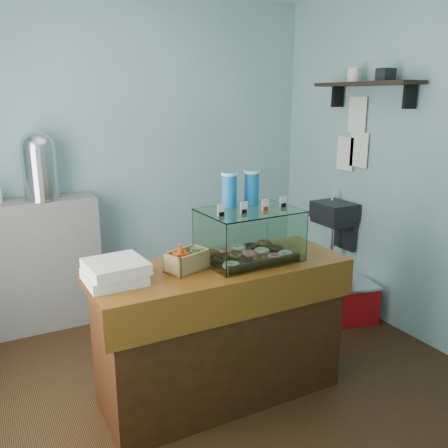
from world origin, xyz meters
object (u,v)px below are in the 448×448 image
counter (221,331)px  red_cooler (353,302)px  display_case (247,232)px  coffee_urn (39,164)px

counter → red_cooler: (1.51, 0.41, -0.29)m
display_case → red_cooler: bearing=13.3°
counter → coffee_urn: size_ratio=2.93×
coffee_urn → red_cooler: 2.86m
display_case → coffee_urn: (-1.02, 1.51, 0.32)m
red_cooler → counter: bearing=-151.9°
counter → red_cooler: bearing=15.2°
display_case → red_cooler: size_ratio=1.39×
counter → coffee_urn: (-0.81, 1.56, 0.93)m
counter → red_cooler: size_ratio=3.65×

